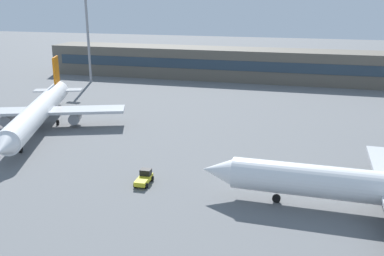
# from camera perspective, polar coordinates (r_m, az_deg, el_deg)

# --- Properties ---
(ground_plane) EXTENTS (400.00, 400.00, 0.00)m
(ground_plane) POSITION_cam_1_polar(r_m,az_deg,el_deg) (70.50, 4.19, -2.66)
(ground_plane) COLOR slate
(terminal_building) EXTENTS (131.07, 12.13, 9.00)m
(terminal_building) POSITION_cam_1_polar(r_m,az_deg,el_deg) (128.20, 9.50, 8.19)
(terminal_building) COLOR #5B564C
(terminal_building) RESTS_ON ground_plane
(airplane_mid) EXTENTS (30.87, 43.11, 11.08)m
(airplane_mid) POSITION_cam_1_polar(r_m,az_deg,el_deg) (84.35, -19.60, 2.09)
(airplane_mid) COLOR white
(airplane_mid) RESTS_ON ground_plane
(baggage_tug_yellow) EXTENTS (1.91, 3.65, 1.75)m
(baggage_tug_yellow) POSITION_cam_1_polar(r_m,az_deg,el_deg) (57.49, -6.33, -6.56)
(baggage_tug_yellow) COLOR yellow
(baggage_tug_yellow) RESTS_ON ground_plane
(floodlight_tower_west) EXTENTS (3.20, 0.80, 25.12)m
(floodlight_tower_west) POSITION_cam_1_polar(r_m,az_deg,el_deg) (126.74, -13.63, 12.44)
(floodlight_tower_west) COLOR gray
(floodlight_tower_west) RESTS_ON ground_plane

